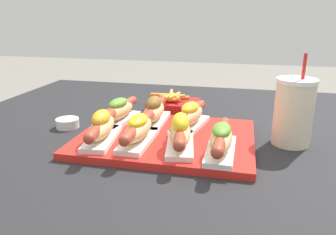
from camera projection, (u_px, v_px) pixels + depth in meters
name	position (u px, v px, depth m)	size (l,w,h in m)	color
serving_tray	(166.00, 138.00, 0.84)	(0.44, 0.34, 0.02)	red
hot_dog_0	(102.00, 127.00, 0.79)	(0.08, 0.21, 0.08)	white
hot_dog_1	(138.00, 130.00, 0.78)	(0.06, 0.21, 0.07)	white
hot_dog_2	(180.00, 132.00, 0.75)	(0.09, 0.21, 0.08)	white
hot_dog_3	(221.00, 139.00, 0.72)	(0.06, 0.21, 0.07)	white
hot_dog_4	(118.00, 111.00, 0.92)	(0.08, 0.21, 0.07)	white
hot_dog_5	(154.00, 111.00, 0.91)	(0.06, 0.21, 0.08)	white
hot_dog_6	(190.00, 116.00, 0.88)	(0.09, 0.21, 0.07)	white
sauce_bowl	(68.00, 123.00, 0.94)	(0.06, 0.06, 0.03)	silver
drink_cup	(293.00, 112.00, 0.80)	(0.10, 0.10, 0.23)	beige
fries_basket	(173.00, 105.00, 1.09)	(0.17, 0.13, 0.06)	#B21919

